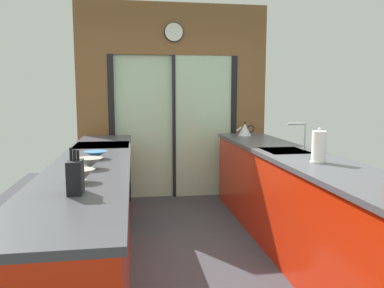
# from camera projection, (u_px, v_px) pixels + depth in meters

# --- Properties ---
(ground_plane) EXTENTS (5.04, 7.60, 0.02)m
(ground_plane) POSITION_uv_depth(u_px,v_px,m) (194.00, 245.00, 3.73)
(ground_plane) COLOR #38383D
(back_wall_unit) EXTENTS (2.64, 0.12, 2.70)m
(back_wall_unit) POSITION_uv_depth(u_px,v_px,m) (174.00, 90.00, 5.30)
(back_wall_unit) COLOR brown
(back_wall_unit) RESTS_ON ground_plane
(left_counter_run) EXTENTS (0.62, 3.80, 0.92)m
(left_counter_run) POSITION_uv_depth(u_px,v_px,m) (93.00, 218.00, 3.07)
(left_counter_run) COLOR red
(left_counter_run) RESTS_ON ground_plane
(right_counter_run) EXTENTS (0.62, 3.80, 0.92)m
(right_counter_run) POSITION_uv_depth(u_px,v_px,m) (296.00, 203.00, 3.52)
(right_counter_run) COLOR red
(right_counter_run) RESTS_ON ground_plane
(sink_faucet) EXTENTS (0.19, 0.02, 0.27)m
(sink_faucet) POSITION_uv_depth(u_px,v_px,m) (302.00, 132.00, 3.70)
(sink_faucet) COLOR #B7BABC
(sink_faucet) RESTS_ON right_counter_run
(oven_range) EXTENTS (0.60, 0.60, 0.92)m
(oven_range) POSITION_uv_depth(u_px,v_px,m) (103.00, 186.00, 4.17)
(oven_range) COLOR black
(oven_range) RESTS_ON ground_plane
(mixing_bowl_near) EXTENTS (0.16, 0.16, 0.08)m
(mixing_bowl_near) POSITION_uv_depth(u_px,v_px,m) (82.00, 175.00, 2.37)
(mixing_bowl_near) COLOR gray
(mixing_bowl_near) RESTS_ON left_counter_run
(mixing_bowl_mid) EXTENTS (0.19, 0.19, 0.08)m
(mixing_bowl_mid) POSITION_uv_depth(u_px,v_px,m) (90.00, 163.00, 2.78)
(mixing_bowl_mid) COLOR gray
(mixing_bowl_mid) RESTS_ON left_counter_run
(mixing_bowl_far) EXTENTS (0.20, 0.20, 0.07)m
(mixing_bowl_far) POSITION_uv_depth(u_px,v_px,m) (96.00, 155.00, 3.21)
(mixing_bowl_far) COLOR teal
(mixing_bowl_far) RESTS_ON left_counter_run
(knife_block) EXTENTS (0.08, 0.14, 0.26)m
(knife_block) POSITION_uv_depth(u_px,v_px,m) (75.00, 176.00, 2.08)
(knife_block) COLOR black
(knife_block) RESTS_ON left_counter_run
(kettle) EXTENTS (0.25, 0.17, 0.18)m
(kettle) POSITION_uv_depth(u_px,v_px,m) (245.00, 129.00, 5.01)
(kettle) COLOR #B7BABC
(kettle) RESTS_ON right_counter_run
(paper_towel_roll) EXTENTS (0.13, 0.13, 0.28)m
(paper_towel_roll) POSITION_uv_depth(u_px,v_px,m) (319.00, 147.00, 3.02)
(paper_towel_roll) COLOR #B7BABC
(paper_towel_roll) RESTS_ON right_counter_run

